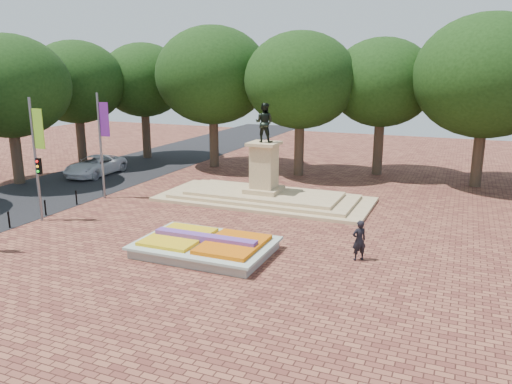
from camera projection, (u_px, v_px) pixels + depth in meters
ground at (207, 237)px, 25.85m from camera, size 90.00×90.00×0.00m
asphalt_street at (55, 190)px, 35.93m from camera, size 9.00×90.00×0.02m
flower_bed at (206, 246)px, 23.58m from camera, size 6.30×4.30×0.91m
monument at (264, 188)px, 32.80m from camera, size 14.00×6.00×6.40m
tree_row_back at (338, 92)px, 39.47m from camera, size 44.80×8.80×10.43m
banner_poles at (32, 155)px, 27.50m from camera, size 0.88×11.17×7.00m
bollard_row at (28, 213)px, 28.38m from camera, size 0.12×13.12×0.98m
van at (95, 166)px, 40.62m from camera, size 2.93×5.85×1.59m
pedestrian at (359, 240)px, 22.62m from camera, size 0.82×0.79×1.89m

